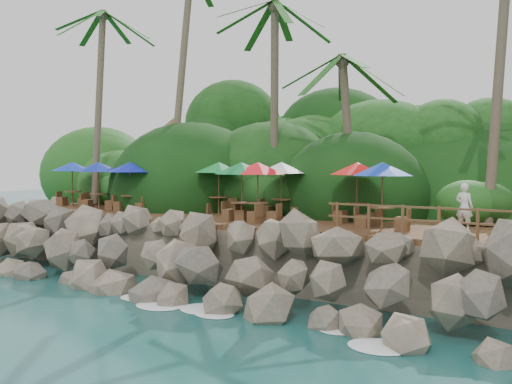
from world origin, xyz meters
The scene contains 11 objects.
ground centered at (0.00, 0.00, 0.00)m, with size 140.00×140.00×0.00m, color #19514F.
land_base centered at (0.00, 16.00, 1.05)m, with size 32.00×25.20×2.10m, color gray.
jungle_hill centered at (0.00, 23.50, 0.00)m, with size 44.80×28.00×15.40m, color #143811.
seawall centered at (0.00, 2.00, 1.15)m, with size 29.00×4.00×2.30m, color gray, non-canonical shape.
terrace centered at (0.00, 6.00, 2.20)m, with size 26.00×5.00×0.20m, color brown.
jungle_foliage centered at (0.00, 15.00, 0.00)m, with size 44.00×16.00×12.00m, color #143811, non-canonical shape.
foam_line centered at (0.00, 0.30, 0.03)m, with size 25.20×0.80×0.06m.
palapa centered at (-7.20, 9.23, 5.79)m, with size 5.45×5.45×4.60m.
dining_clusters centered at (-1.38, 5.94, 4.22)m, with size 25.73×5.06×2.31m.
railing centered at (8.56, 3.65, 2.91)m, with size 8.30×0.10×1.00m.
waiter centered at (8.07, 6.47, 3.10)m, with size 0.59×0.39×1.61m, color white.
Camera 1 is at (12.74, -13.54, 4.62)m, focal length 40.42 mm.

